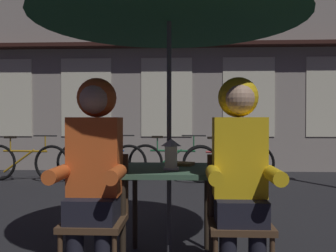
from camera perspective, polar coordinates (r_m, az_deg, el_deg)
The scene contains 12 objects.
cafe_table at distance 2.88m, azimuth 0.17°, elevation -8.53°, with size 0.72×0.72×0.74m.
lantern at distance 2.76m, azimuth 0.49°, elevation -4.27°, with size 0.11×0.11×0.23m.
chair_left at distance 2.62m, azimuth -11.04°, elevation -12.85°, with size 0.40×0.40×0.87m.
chair_right at distance 2.57m, azimuth 10.83°, elevation -13.10°, with size 0.40×0.40×0.87m.
person_left_hooded at distance 2.50m, azimuth -11.38°, elevation -5.18°, with size 0.45×0.56×1.40m.
person_right_hooded at distance 2.45m, azimuth 11.05°, elevation -5.30°, with size 0.45×0.56×1.40m.
shopfront_building at distance 8.47m, azimuth -0.13°, elevation 14.47°, with size 10.00×0.93×6.20m.
bicycle_nearest at distance 7.16m, azimuth -21.32°, elevation -5.23°, with size 1.68×0.20×0.84m.
bicycle_second at distance 6.88m, azimuth -10.32°, elevation -5.43°, with size 1.68×0.08×0.84m.
bicycle_third at distance 6.75m, azimuth 0.69°, elevation -5.53°, with size 1.67×0.26×0.84m.
bicycle_fourth at distance 6.63m, azimuth 9.44°, elevation -5.67°, with size 1.67×0.29×0.84m.
book at distance 3.03m, azimuth 1.99°, elevation -5.87°, with size 0.20×0.14×0.02m, color olive.
Camera 1 is at (0.13, -2.84, 1.11)m, focal length 39.27 mm.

